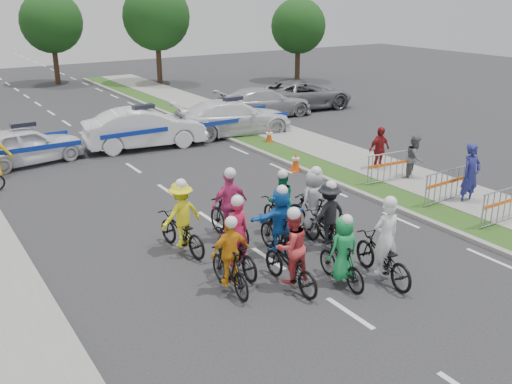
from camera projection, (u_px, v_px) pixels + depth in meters
ground at (350, 313)px, 11.70m from camera, size 90.00×90.00×0.00m
curb_right at (365, 195)px, 18.24m from camera, size 0.20×60.00×0.12m
grass_strip at (381, 191)px, 18.60m from camera, size 1.20×60.00×0.11m
sidewalk_right at (420, 182)px, 19.51m from camera, size 2.40×60.00×0.13m
rider_0 at (383, 252)px, 12.85m from camera, size 0.97×2.09×2.05m
rider_1 at (342, 257)px, 12.63m from camera, size 0.75×1.66×1.72m
rider_2 at (291, 258)px, 12.49m from camera, size 0.81×1.91×1.94m
rider_3 at (230, 262)px, 12.34m from camera, size 0.92×1.73×1.80m
rider_4 at (327, 222)px, 14.41m from camera, size 1.05×1.84×1.86m
rider_5 at (280, 226)px, 13.99m from camera, size 1.52×1.81×1.88m
rider_6 at (236, 246)px, 13.25m from camera, size 0.73×1.92×1.93m
rider_7 at (313, 209)px, 15.16m from camera, size 0.89×1.93×1.97m
rider_8 at (280, 209)px, 15.40m from camera, size 0.80×1.82×1.82m
rider_9 at (229, 213)px, 14.84m from camera, size 1.03×1.95×2.04m
rider_10 at (181, 224)px, 14.22m from camera, size 1.16×2.00×1.96m
police_car_0 at (26, 145)px, 21.49m from camera, size 4.47×2.35×1.45m
police_car_1 at (145, 128)px, 23.75m from camera, size 5.19×2.48×1.64m
police_car_2 at (233, 117)px, 25.88m from camera, size 5.76×3.12×1.58m
civilian_sedan at (265, 102)px, 29.63m from camera, size 5.30×2.60×1.48m
civilian_suv at (303, 95)px, 31.49m from camera, size 5.92×3.14×1.59m
spectator_0 at (471, 174)px, 17.33m from camera, size 0.71×0.48×1.93m
spectator_1 at (415, 158)px, 19.63m from camera, size 0.97×0.92×1.58m
spectator_2 at (379, 149)px, 20.57m from camera, size 0.98×0.43×1.65m
barrier_0 at (505, 207)px, 15.85m from camera, size 2.00×0.52×1.12m
barrier_1 at (446, 187)px, 17.45m from camera, size 2.02×0.56×1.12m
barrier_2 at (391, 168)px, 19.31m from camera, size 2.04×0.70×1.12m
cone_0 at (296, 162)px, 20.80m from camera, size 0.40×0.40×0.70m
cone_1 at (269, 136)px, 24.45m from camera, size 0.40×0.40×0.70m
tree_1 at (156, 17)px, 38.53m from camera, size 4.55×4.55×6.82m
tree_2 at (298, 26)px, 40.19m from camera, size 3.85×3.85×5.77m
tree_4 at (51, 22)px, 38.76m from camera, size 4.20×4.20×6.30m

